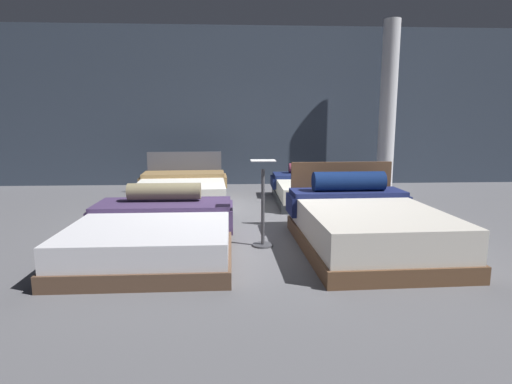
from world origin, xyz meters
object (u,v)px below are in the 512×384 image
bed_1 (365,225)px  bed_3 (320,190)px  support_pillar (388,106)px  bed_0 (156,233)px  price_sign (263,214)px  bed_2 (182,190)px

bed_1 → bed_3: bed_1 is taller
bed_1 → support_pillar: 4.84m
bed_3 → support_pillar: support_pillar is taller
bed_0 → price_sign: price_sign is taller
bed_1 → bed_2: bearing=128.5°
bed_3 → price_sign: size_ratio=1.95×
bed_2 → bed_3: size_ratio=1.11×
bed_2 → price_sign: bearing=-68.5°
support_pillar → bed_2: bearing=-161.7°
bed_3 → support_pillar: bearing=41.6°
price_sign → bed_3: bearing=65.0°
bed_0 → bed_3: 3.69m
bed_0 → bed_2: (-0.07, 2.88, 0.00)m
bed_2 → price_sign: (1.26, -2.71, 0.17)m
price_sign → bed_0: bearing=-171.9°
bed_2 → price_sign: 3.00m
bed_2 → support_pillar: bearing=14.9°
bed_0 → bed_3: bearing=48.8°
bed_2 → price_sign: price_sign is taller
bed_2 → price_sign: size_ratio=2.16×
bed_2 → bed_3: bed_2 is taller
bed_1 → bed_3: size_ratio=1.13×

